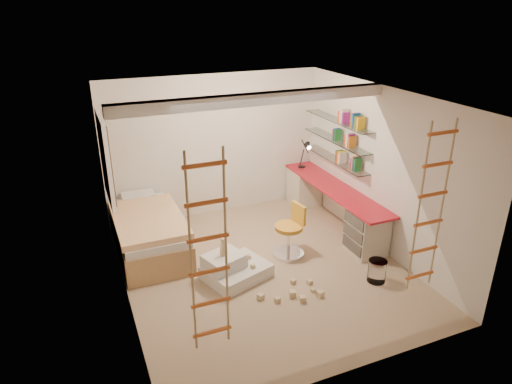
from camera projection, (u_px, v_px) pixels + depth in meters
name	position (u px, v px, depth m)	size (l,w,h in m)	color
floor	(264.00, 269.00, 6.91)	(4.50, 4.50, 0.00)	tan
ceiling_beam	(256.00, 99.00, 6.19)	(4.00, 0.18, 0.16)	white
window_frame	(105.00, 159.00, 6.88)	(0.06, 1.15, 1.35)	white
window_blind	(108.00, 158.00, 6.90)	(0.02, 1.00, 1.20)	#4C2D1E
rope_ladder_left	(209.00, 255.00, 4.36)	(0.41, 0.04, 2.13)	#D95625
rope_ladder_right	(430.00, 209.00, 5.32)	(0.41, 0.04, 2.13)	#DD5C25
waste_bin	(377.00, 271.00, 6.56)	(0.27, 0.27, 0.33)	white
desk	(333.00, 205.00, 8.10)	(0.56, 2.80, 0.75)	red
shelves	(336.00, 140.00, 7.95)	(0.25, 1.80, 0.71)	white
bed	(149.00, 232.00, 7.30)	(1.02, 2.00, 0.69)	#AD7F51
task_lamp	(306.00, 150.00, 8.61)	(0.14, 0.36, 0.57)	black
swivel_chair	(290.00, 237.00, 7.18)	(0.57, 0.57, 0.85)	gold
play_platform	(233.00, 269.00, 6.64)	(1.06, 0.93, 0.39)	silver
toy_blocks	(268.00, 276.00, 6.39)	(1.21, 1.08, 0.66)	#CCB284
books	(337.00, 133.00, 7.91)	(0.14, 0.70, 0.92)	#1E722D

